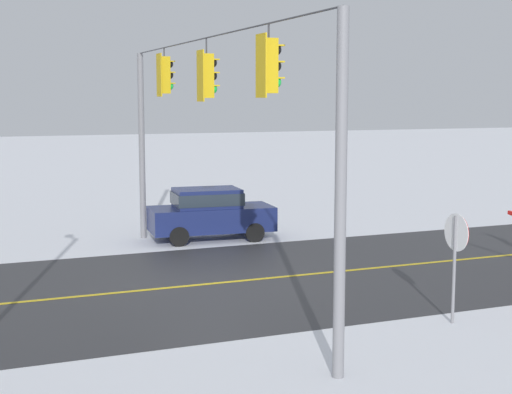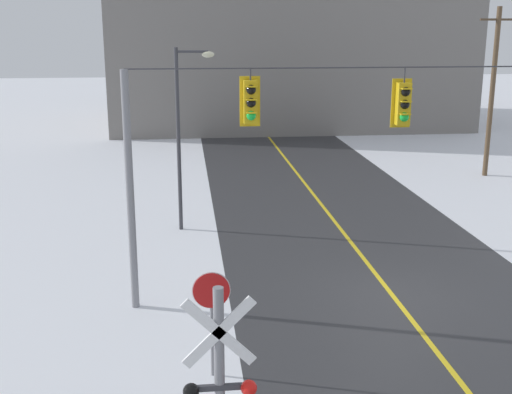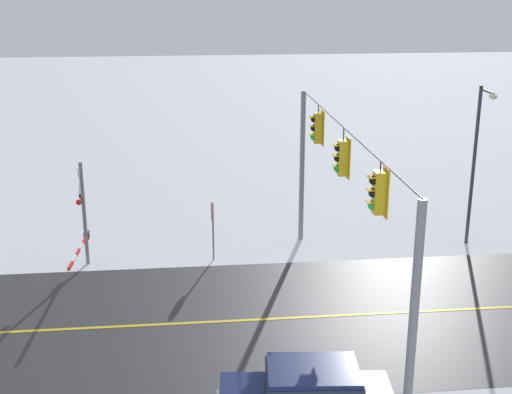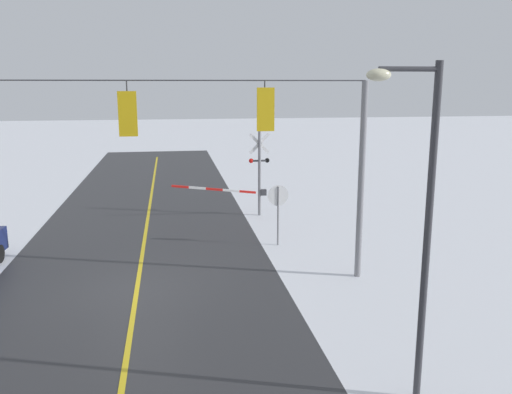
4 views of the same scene
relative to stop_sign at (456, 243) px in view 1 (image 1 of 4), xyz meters
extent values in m
plane|color=white|center=(5.13, 3.76, -1.71)|extent=(160.00, 160.00, 0.00)
cylinder|color=gray|center=(-1.87, 3.76, 1.39)|extent=(0.20, 0.20, 6.20)
cylinder|color=gray|center=(12.13, 3.76, 1.39)|extent=(0.20, 0.20, 6.20)
cylinder|color=#38383D|center=(5.13, 3.76, 4.49)|extent=(14.00, 0.04, 0.04)
cylinder|color=#38383D|center=(1.20, 3.76, 4.34)|extent=(0.04, 0.04, 0.29)
cube|color=gold|center=(1.20, 3.76, 3.66)|extent=(0.34, 0.28, 1.08)
cube|color=gold|center=(1.20, 3.92, 3.66)|extent=(0.52, 0.03, 1.26)
sphere|color=black|center=(1.20, 3.61, 3.98)|extent=(0.24, 0.24, 0.24)
cube|color=gold|center=(1.20, 3.54, 4.06)|extent=(0.26, 0.16, 0.03)
sphere|color=black|center=(1.20, 3.61, 3.66)|extent=(0.24, 0.24, 0.24)
cube|color=gold|center=(1.20, 3.54, 3.74)|extent=(0.26, 0.16, 0.03)
sphere|color=green|center=(1.20, 3.61, 3.34)|extent=(0.24, 0.24, 0.24)
cube|color=gold|center=(1.20, 3.54, 3.42)|extent=(0.26, 0.16, 0.03)
cylinder|color=#38383D|center=(5.14, 3.76, 4.29)|extent=(0.04, 0.04, 0.38)
cube|color=gold|center=(5.14, 3.76, 3.56)|extent=(0.34, 0.28, 1.08)
cube|color=gold|center=(5.14, 3.92, 3.56)|extent=(0.52, 0.03, 1.26)
sphere|color=black|center=(5.14, 3.61, 3.88)|extent=(0.24, 0.24, 0.24)
cube|color=gold|center=(5.14, 3.54, 3.97)|extent=(0.26, 0.16, 0.03)
sphere|color=black|center=(5.14, 3.61, 3.56)|extent=(0.24, 0.24, 0.24)
cube|color=gold|center=(5.14, 3.54, 3.65)|extent=(0.26, 0.16, 0.03)
sphere|color=green|center=(5.14, 3.61, 3.24)|extent=(0.24, 0.24, 0.24)
cube|color=gold|center=(5.14, 3.54, 3.33)|extent=(0.26, 0.16, 0.03)
cylinder|color=#38383D|center=(9.10, 3.76, 4.36)|extent=(0.04, 0.04, 0.26)
cube|color=gold|center=(9.10, 3.76, 3.69)|extent=(0.34, 0.28, 1.08)
cube|color=gold|center=(9.10, 3.92, 3.69)|extent=(0.52, 0.03, 1.26)
sphere|color=black|center=(9.10, 3.61, 4.01)|extent=(0.24, 0.24, 0.24)
cube|color=gold|center=(9.10, 3.54, 4.09)|extent=(0.26, 0.16, 0.03)
sphere|color=black|center=(9.10, 3.61, 3.69)|extent=(0.24, 0.24, 0.24)
cube|color=gold|center=(9.10, 3.54, 3.77)|extent=(0.26, 0.16, 0.03)
sphere|color=green|center=(9.10, 3.61, 3.37)|extent=(0.24, 0.24, 0.24)
cube|color=gold|center=(9.10, 3.54, 3.45)|extent=(0.26, 0.16, 0.03)
cylinder|color=gray|center=(0.00, 0.02, -0.56)|extent=(0.07, 0.07, 2.30)
cylinder|color=#B71414|center=(0.00, -0.02, 0.24)|extent=(0.76, 0.03, 0.76)
cylinder|color=white|center=(0.00, 0.00, 0.24)|extent=(0.80, 0.01, 0.80)
cube|color=navy|center=(10.94, 1.72, -0.99)|extent=(2.10, 4.24, 0.80)
cube|color=navy|center=(10.95, 1.87, -0.29)|extent=(1.67, 2.25, 0.64)
cube|color=#232D38|center=(10.95, 1.87, -0.29)|extent=(1.72, 2.34, 0.40)
sphere|color=#EFEACC|center=(11.33, -0.40, -0.94)|extent=(0.16, 0.16, 0.16)
sphere|color=#EFEACC|center=(10.19, -0.30, -0.94)|extent=(0.16, 0.16, 0.16)
cylinder|color=black|center=(11.62, 0.38, -1.39)|extent=(0.27, 0.66, 0.64)
cylinder|color=black|center=(10.03, 0.52, -1.39)|extent=(0.27, 0.66, 0.64)
cylinder|color=black|center=(11.84, 2.91, -1.39)|extent=(0.27, 0.66, 0.64)
cylinder|color=black|center=(10.25, 3.05, -1.39)|extent=(0.27, 0.66, 0.64)
camera|label=1|loc=(-12.85, 9.71, 3.02)|focal=53.10mm
camera|label=2|loc=(-0.47, -12.54, 5.52)|focal=45.93mm
camera|label=3|loc=(24.89, -0.95, 8.71)|focal=48.51mm
camera|label=4|loc=(3.98, 19.28, 4.38)|focal=37.15mm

